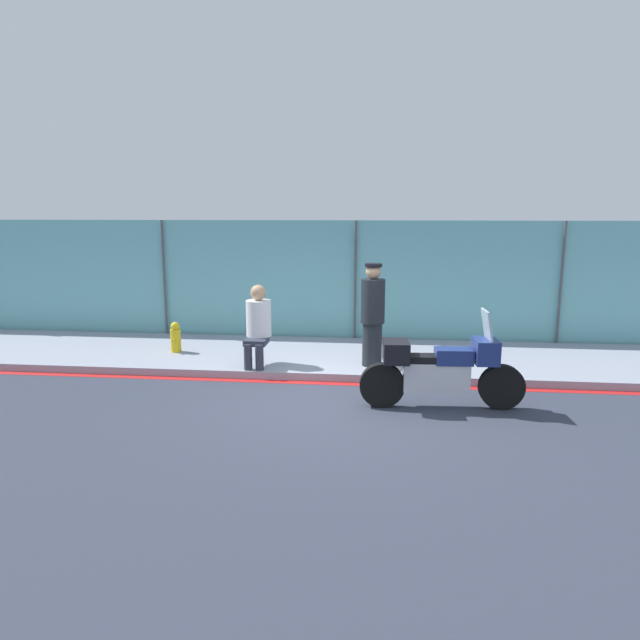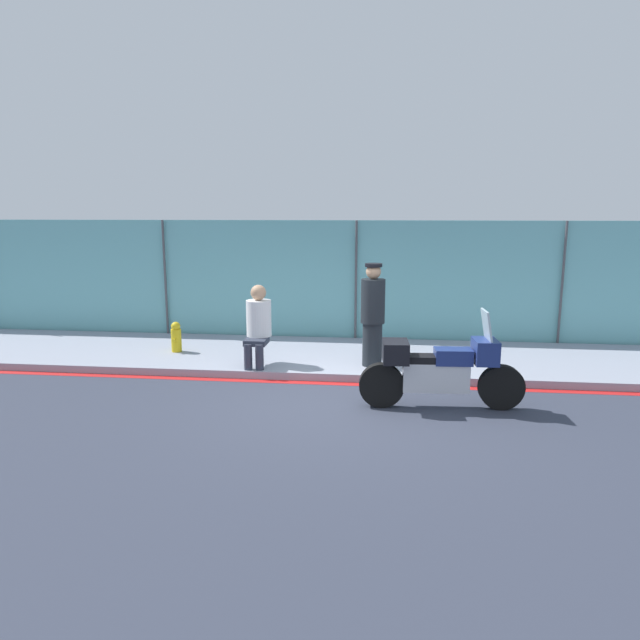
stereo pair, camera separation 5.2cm
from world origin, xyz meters
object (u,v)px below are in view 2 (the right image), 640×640
object	(u,v)px
officer_standing	(373,314)
fire_hydrant	(176,337)
motorcycle	(440,369)
person_seated_on_curb	(258,321)

from	to	relation	value
officer_standing	fire_hydrant	xyz separation A→B (m)	(-3.75, 0.56, -0.62)
motorcycle	officer_standing	size ratio (longest dim) A/B	1.32
officer_standing	person_seated_on_curb	xyz separation A→B (m)	(-1.98, -0.14, -0.14)
motorcycle	person_seated_on_curb	size ratio (longest dim) A/B	1.68
officer_standing	person_seated_on_curb	size ratio (longest dim) A/B	1.28
officer_standing	fire_hydrant	world-z (taller)	officer_standing
person_seated_on_curb	motorcycle	bearing A→B (deg)	-27.80
motorcycle	person_seated_on_curb	xyz separation A→B (m)	(-2.99, 1.57, 0.33)
officer_standing	person_seated_on_curb	bearing A→B (deg)	-176.07
officer_standing	fire_hydrant	size ratio (longest dim) A/B	3.07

